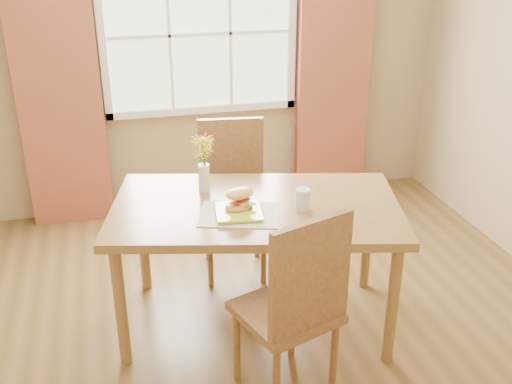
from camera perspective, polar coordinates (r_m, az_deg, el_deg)
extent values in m
cube|color=brown|center=(3.94, 0.09, -12.31)|extent=(4.20, 3.80, 0.02)
cube|color=tan|center=(5.12, -5.38, 13.16)|extent=(4.20, 0.02, 2.70)
cube|color=tan|center=(1.71, 16.71, -12.48)|extent=(4.20, 0.02, 2.70)
cube|color=#AAD19E|center=(5.07, -5.39, 14.76)|extent=(1.50, 0.02, 1.20)
cube|color=white|center=(5.18, -5.06, 7.82)|extent=(1.62, 0.04, 0.06)
cube|color=white|center=(4.97, -14.50, 13.94)|extent=(0.06, 0.04, 1.32)
cube|color=white|center=(5.22, 3.44, 15.10)|extent=(0.06, 0.04, 1.32)
cube|color=white|center=(5.04, -5.35, 14.71)|extent=(1.50, 0.03, 0.02)
cube|color=maroon|center=(5.00, -18.27, 8.83)|extent=(0.65, 0.08, 2.20)
cube|color=maroon|center=(5.35, 7.41, 10.82)|extent=(0.65, 0.08, 2.20)
cube|color=olive|center=(3.53, 0.00, -1.61)|extent=(1.87, 1.32, 0.05)
cylinder|color=olive|center=(3.48, -12.77, -10.60)|extent=(0.07, 0.07, 0.77)
cylinder|color=olive|center=(3.49, 12.86, -10.43)|extent=(0.07, 0.07, 0.77)
cylinder|color=olive|center=(4.13, -10.71, -4.38)|extent=(0.07, 0.07, 0.77)
cylinder|color=olive|center=(4.14, 10.54, -4.26)|extent=(0.07, 0.07, 0.77)
cube|color=brown|center=(3.17, 2.84, -11.35)|extent=(0.59, 0.59, 0.04)
cube|color=brown|center=(2.86, 5.45, -8.19)|extent=(0.45, 0.19, 0.59)
cylinder|color=brown|center=(3.31, 7.43, -15.44)|extent=(0.04, 0.04, 0.47)
cylinder|color=brown|center=(3.37, -1.84, -14.39)|extent=(0.04, 0.04, 0.47)
cylinder|color=brown|center=(3.53, 3.44, -12.28)|extent=(0.04, 0.04, 0.47)
cube|color=brown|center=(4.20, -2.10, -1.75)|extent=(0.51, 0.51, 0.04)
cube|color=brown|center=(4.27, -2.41, 3.30)|extent=(0.46, 0.10, 0.59)
cylinder|color=brown|center=(4.15, -4.38, -6.18)|extent=(0.04, 0.04, 0.47)
cylinder|color=brown|center=(4.18, 0.73, -5.88)|extent=(0.04, 0.04, 0.47)
cylinder|color=brown|center=(4.48, -4.63, -3.77)|extent=(0.04, 0.04, 0.47)
cylinder|color=brown|center=(4.50, 0.10, -3.51)|extent=(0.04, 0.04, 0.47)
cube|color=beige|center=(3.40, -1.57, -2.15)|extent=(0.53, 0.45, 0.01)
cube|color=#C8D334|center=(3.39, -1.66, -2.02)|extent=(0.29, 0.29, 0.01)
ellipsoid|color=#EFC151|center=(3.40, -1.63, -1.34)|extent=(0.20, 0.16, 0.05)
ellipsoid|color=#4C8C2D|center=(3.39, -0.75, -1.17)|extent=(0.10, 0.06, 0.01)
cylinder|color=red|center=(3.39, -1.72, -0.80)|extent=(0.09, 0.09, 0.01)
cylinder|color=red|center=(3.40, -1.23, -0.57)|extent=(0.09, 0.09, 0.01)
ellipsoid|color=#EFC151|center=(3.37, -1.58, -0.13)|extent=(0.20, 0.16, 0.06)
cylinder|color=silver|center=(3.44, 4.47, -0.70)|extent=(0.09, 0.09, 0.13)
cylinder|color=silver|center=(3.45, 4.46, -0.86)|extent=(0.07, 0.07, 0.11)
cylinder|color=silver|center=(3.67, -4.97, 1.35)|extent=(0.07, 0.07, 0.17)
cylinder|color=silver|center=(3.69, -4.94, 0.73)|extent=(0.06, 0.06, 0.09)
cylinder|color=#3D7028|center=(3.64, -5.01, 2.47)|extent=(0.01, 0.01, 0.33)
cylinder|color=#3D7028|center=(3.65, -4.79, 2.02)|extent=(0.01, 0.01, 0.27)
cylinder|color=#3D7028|center=(3.67, -5.16, 1.81)|extent=(0.01, 0.01, 0.23)
cylinder|color=#3D7028|center=(3.66, -4.90, 2.31)|extent=(0.01, 0.01, 0.30)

